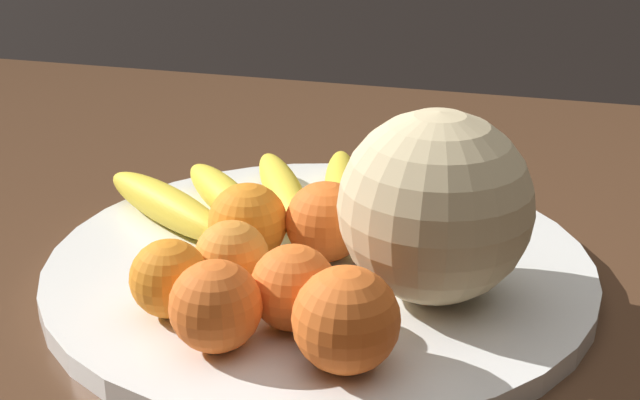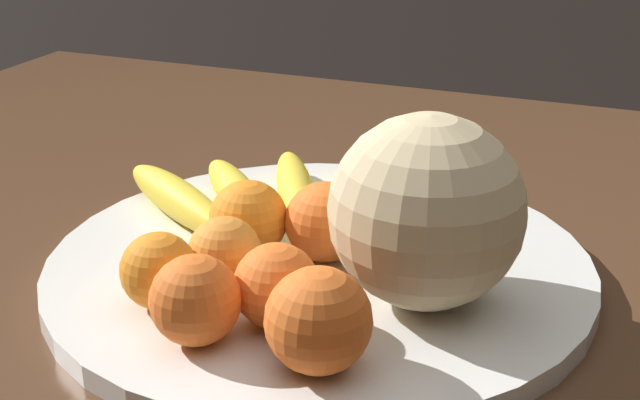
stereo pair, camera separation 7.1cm
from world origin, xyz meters
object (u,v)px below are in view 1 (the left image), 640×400
object	(u,v)px
melon	(435,207)
orange_front_right	(248,222)
banana_bunch	(282,193)
kitchen_table	(325,363)
orange_back_right	(293,288)
orange_side_extra	(169,278)
orange_front_left	(346,320)
fruit_bowl	(320,265)
orange_back_left	(232,257)
orange_mid_center	(216,306)
produce_tag	(301,291)
orange_top_small	(330,221)

from	to	relation	value
melon	orange_front_right	distance (m)	0.16
banana_bunch	kitchen_table	bearing A→B (deg)	-171.07
orange_front_right	orange_back_right	xyz separation A→B (m)	(-0.07, 0.09, -0.00)
orange_side_extra	orange_front_left	bearing A→B (deg)	166.40
fruit_bowl	orange_front_left	bearing A→B (deg)	111.46
orange_back_left	orange_back_right	bearing A→B (deg)	148.29
orange_mid_center	orange_back_right	bearing A→B (deg)	-135.97
orange_mid_center	orange_back_right	xyz separation A→B (m)	(-0.04, -0.04, -0.00)
kitchen_table	produce_tag	bearing A→B (deg)	87.73
fruit_bowl	produce_tag	distance (m)	0.06
melon	orange_back_left	world-z (taller)	melon
kitchen_table	fruit_bowl	xyz separation A→B (m)	(0.01, -0.00, 0.09)
melon	orange_back_right	size ratio (longest dim) A/B	2.34
orange_mid_center	orange_side_extra	xyz separation A→B (m)	(0.05, -0.03, -0.00)
banana_bunch	orange_mid_center	distance (m)	0.23
orange_front_left	orange_back_right	distance (m)	0.06
orange_back_right	orange_side_extra	size ratio (longest dim) A/B	1.07
banana_bunch	produce_tag	xyz separation A→B (m)	(-0.06, 0.14, -0.02)
melon	orange_side_extra	world-z (taller)	melon
orange_mid_center	orange_back_right	distance (m)	0.06
fruit_bowl	orange_front_right	bearing A→B (deg)	18.40
orange_back_left	orange_side_extra	xyz separation A→B (m)	(0.03, 0.04, 0.00)
kitchen_table	orange_front_right	bearing A→B (deg)	15.39
fruit_bowl	banana_bunch	bearing A→B (deg)	-54.14
orange_front_left	orange_mid_center	distance (m)	0.09
fruit_bowl	orange_front_right	world-z (taller)	orange_front_right
fruit_bowl	orange_back_left	size ratio (longest dim) A/B	7.87
orange_back_right	orange_top_small	size ratio (longest dim) A/B	0.93
orange_front_right	produce_tag	xyz separation A→B (m)	(-0.06, 0.04, -0.03)
melon	banana_bunch	bearing A→B (deg)	-37.53
orange_top_small	banana_bunch	bearing A→B (deg)	-50.54
banana_bunch	orange_top_small	world-z (taller)	orange_top_small
fruit_bowl	orange_front_left	xyz separation A→B (m)	(-0.06, 0.15, 0.04)
orange_front_left	orange_mid_center	world-z (taller)	orange_front_left
orange_top_small	orange_side_extra	world-z (taller)	orange_top_small
orange_mid_center	orange_back_right	world-z (taller)	orange_mid_center
melon	banana_bunch	size ratio (longest dim) A/B	0.49
kitchen_table	orange_back_left	world-z (taller)	orange_back_left
kitchen_table	orange_top_small	bearing A→B (deg)	-140.72
melon	produce_tag	size ratio (longest dim) A/B	2.12
fruit_bowl	orange_top_small	size ratio (longest dim) A/B	6.78
banana_bunch	orange_back_left	distance (m)	0.16
orange_back_right	melon	bearing A→B (deg)	-139.47
orange_front_right	orange_top_small	world-z (taller)	orange_top_small
fruit_bowl	orange_back_right	bearing A→B (deg)	96.13
melon	orange_top_small	size ratio (longest dim) A/B	2.18
orange_back_left	produce_tag	bearing A→B (deg)	-167.19
orange_front_right	orange_front_left	bearing A→B (deg)	130.71
orange_mid_center	orange_side_extra	world-z (taller)	orange_mid_center
orange_back_left	orange_top_small	xyz separation A→B (m)	(-0.06, -0.07, 0.00)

